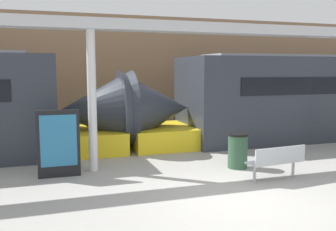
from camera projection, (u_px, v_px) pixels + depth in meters
ground_plane at (237, 201)px, 7.60m from camera, size 60.00×60.00×0.00m
station_wall at (131, 73)px, 16.58m from camera, size 56.00×0.20×5.00m
bench_near at (277, 160)px, 8.97m from camera, size 1.51×0.60×0.84m
trash_bin at (238, 151)px, 10.12m from camera, size 0.55×0.55×0.95m
poster_board at (59, 144)px, 9.19m from camera, size 1.03×0.07×1.68m
support_column_near at (92, 102)px, 9.66m from camera, size 0.23×0.23×3.66m
canopy_beam at (90, 24)px, 9.41m from camera, size 28.00×0.60×0.28m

